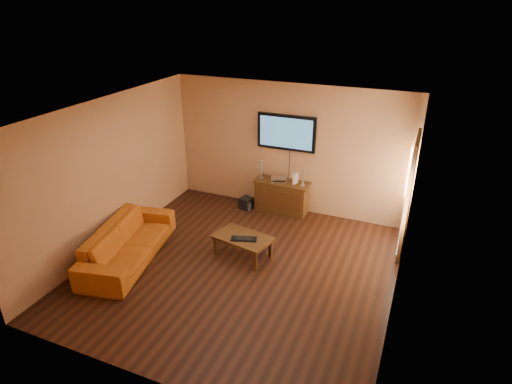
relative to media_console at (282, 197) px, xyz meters
The scene contains 14 objects.
ground_plane 2.30m from the media_console, 88.65° to the right, with size 5.00×5.00×0.00m, color black.
room_walls 2.12m from the media_console, 88.14° to the right, with size 5.00×5.00×5.00m.
french_door 2.67m from the media_console, 12.84° to the right, with size 0.07×1.02×2.22m.
media_console is the anchor object (origin of this frame).
television 1.37m from the media_console, 90.00° to the left, with size 1.23×0.08×0.73m.
coffee_table 1.87m from the media_console, 91.79° to the right, with size 1.07×0.77×0.39m.
sofa 3.30m from the media_console, 124.46° to the right, with size 2.23×0.65×0.87m, color #BE5D15.
speaker_left 0.71m from the media_console, behind, with size 0.11×0.11×0.39m.
speaker_right 0.68m from the media_console, ahead, with size 0.10×0.10×0.36m.
av_receiver 0.39m from the media_console, 165.86° to the left, with size 0.32×0.23×0.07m, color silver.
game_console 0.54m from the media_console, ahead, with size 0.05×0.16×0.22m, color white.
subwoofer 0.80m from the media_console, 169.00° to the right, with size 0.25×0.25×0.25m, color black.
bottle 0.73m from the media_console, 153.63° to the right, with size 0.08×0.08×0.22m.
keyboard 1.95m from the media_console, 90.06° to the right, with size 0.48×0.30×0.03m.
Camera 1 is at (2.59, -5.46, 4.27)m, focal length 30.00 mm.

